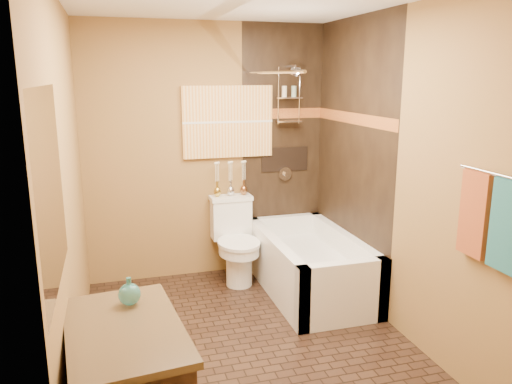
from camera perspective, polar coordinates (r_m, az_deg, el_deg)
name	(u,v)px	position (r m, az deg, el deg)	size (l,w,h in m)	color
floor	(249,343)	(3.98, -0.79, -16.86)	(3.00, 3.00, 0.00)	black
wall_left	(69,194)	(3.42, -20.63, -0.25)	(0.02, 3.00, 2.50)	olive
wall_right	(398,174)	(4.01, 15.91, 1.99)	(0.02, 3.00, 2.50)	olive
wall_back	(208,153)	(4.97, -5.51, 4.50)	(2.40, 0.02, 2.50)	olive
wall_front	(343,254)	(2.17, 9.88, -7.01)	(2.40, 0.02, 2.50)	olive
alcove_tile_back	(282,150)	(5.16, 3.03, 4.86)	(0.85, 0.01, 2.50)	black
alcove_tile_right	(352,159)	(4.65, 10.89, 3.73)	(0.01, 1.50, 2.50)	black
mosaic_band_back	(283,113)	(5.11, 3.12, 8.95)	(0.85, 0.01, 0.10)	maroon
mosaic_band_right	(353,118)	(4.60, 10.98, 8.27)	(0.01, 1.50, 0.10)	maroon
alcove_niche	(285,159)	(5.17, 3.30, 3.76)	(0.50, 0.01, 0.25)	black
shower_fixtures	(289,109)	(5.02, 3.79, 9.40)	(0.24, 0.33, 1.16)	silver
curtain_rod	(270,72)	(4.28, 1.65, 13.52)	(0.03, 0.03, 1.55)	silver
towel_bar	(494,174)	(3.12, 25.56, 1.86)	(0.02, 0.02, 0.55)	silver
towel_teal	(507,226)	(3.10, 26.79, -3.51)	(0.05, 0.22, 0.52)	#1C585E
towel_rust	(475,214)	(3.28, 23.74, -2.32)	(0.05, 0.22, 0.52)	#933B1A
sunset_painting	(228,122)	(4.95, -3.23, 8.00)	(0.90, 0.04, 0.70)	orange
vanity_mirror	(51,190)	(2.39, -22.40, 0.27)	(0.01, 1.00, 0.90)	white
bathtub	(310,269)	(4.76, 6.14, -8.76)	(0.80, 1.50, 0.55)	white
toilet	(236,240)	(4.92, -2.34, -5.53)	(0.42, 0.62, 0.82)	white
teal_bottle	(129,291)	(2.79, -14.28, -10.95)	(0.12, 0.12, 0.19)	#26726E
bud_vases	(231,178)	(4.94, -2.93, 1.64)	(0.34, 0.07, 0.34)	gold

